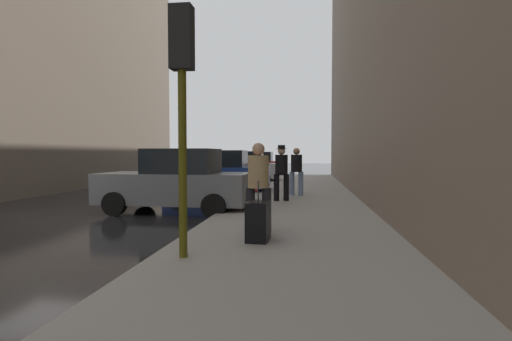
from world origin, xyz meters
TOP-DOWN VIEW (x-y plane):
  - ground_plane at (0.00, 0.00)m, footprint 120.00×120.00m
  - sidewalk at (6.00, 0.00)m, footprint 4.00×40.00m
  - parked_gray_coupe at (2.65, 1.82)m, footprint 4.26×2.18m
  - parked_blue_sedan at (2.65, 7.21)m, footprint 4.21×2.07m
  - parked_silver_sedan at (2.65, 13.50)m, footprint 4.25×2.16m
  - parked_red_hatchback at (2.65, 19.85)m, footprint 4.22×2.10m
  - fire_hydrant at (4.45, 3.93)m, footprint 0.42×0.22m
  - traffic_light at (4.50, -3.46)m, footprint 0.32×0.32m
  - pedestrian_in_tan_coat at (5.36, -1.45)m, footprint 0.51×0.43m
  - pedestrian_in_jeans at (5.90, 5.43)m, footprint 0.50×0.41m
  - pedestrian_with_fedora at (5.47, 3.66)m, footprint 0.53×0.50m
  - rolling_suitcase at (5.45, -2.25)m, footprint 0.39×0.58m

SIDE VIEW (x-z plane):
  - ground_plane at x=0.00m, z-range 0.00..0.00m
  - sidewalk at x=6.00m, z-range 0.00..0.15m
  - rolling_suitcase at x=5.45m, z-range -0.03..1.01m
  - fire_hydrant at x=4.45m, z-range 0.15..0.85m
  - parked_gray_coupe at x=2.65m, z-range -0.05..1.74m
  - parked_blue_sedan at x=2.65m, z-range -0.05..1.74m
  - parked_silver_sedan at x=2.65m, z-range -0.05..1.74m
  - parked_red_hatchback at x=2.65m, z-range -0.05..1.74m
  - pedestrian_in_tan_coat at x=5.36m, z-range 0.25..1.96m
  - pedestrian_in_jeans at x=5.90m, z-range 0.25..1.96m
  - pedestrian_with_fedora at x=5.47m, z-range 0.25..2.02m
  - traffic_light at x=4.50m, z-range 0.96..4.56m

